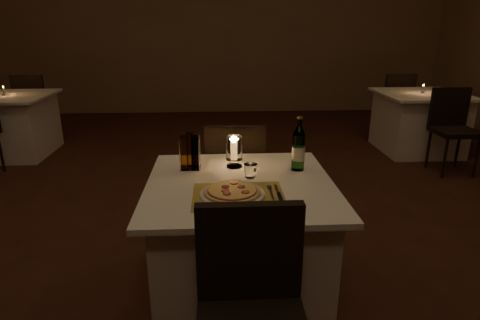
{
  "coord_description": "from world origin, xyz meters",
  "views": [
    {
      "loc": [
        -0.03,
        -2.35,
        1.54
      ],
      "look_at": [
        0.09,
        -0.34,
        0.86
      ],
      "focal_mm": 30.0,
      "sensor_mm": 36.0,
      "label": 1
    }
  ],
  "objects": [
    {
      "name": "wall_back",
      "position": [
        0.0,
        5.01,
        1.5
      ],
      "size": [
        8.0,
        0.02,
        3.0
      ],
      "primitive_type": "cube",
      "color": "#977657",
      "rests_on": "ground"
    },
    {
      "name": "plate",
      "position": [
        0.04,
        -0.54,
        0.75
      ],
      "size": [
        0.32,
        0.32,
        0.01
      ],
      "primitive_type": "cylinder",
      "color": "white",
      "rests_on": "placemat"
    },
    {
      "name": "placemat",
      "position": [
        0.07,
        -0.54,
        0.74
      ],
      "size": [
        0.45,
        0.34,
        0.0
      ],
      "primitive_type": "cube",
      "color": "#A58E39",
      "rests_on": "main_table"
    },
    {
      "name": "neighbor_candle_right",
      "position": [
        2.5,
        2.44,
        0.79
      ],
      "size": [
        0.03,
        0.03,
        0.11
      ],
      "color": "white",
      "rests_on": "neighbor_table_right"
    },
    {
      "name": "neighbor_table_left",
      "position": [
        -2.56,
        2.58,
        0.37
      ],
      "size": [
        1.0,
        1.0,
        0.74
      ],
      "color": "white",
      "rests_on": "ground"
    },
    {
      "name": "tumbler",
      "position": [
        0.15,
        -0.28,
        0.78
      ],
      "size": [
        0.08,
        0.08,
        0.08
      ],
      "primitive_type": null,
      "color": "white",
      "rests_on": "main_table"
    },
    {
      "name": "neighbor_table_right",
      "position": [
        2.5,
        2.44,
        0.37
      ],
      "size": [
        1.0,
        1.0,
        0.74
      ],
      "color": "white",
      "rests_on": "ground"
    },
    {
      "name": "fork",
      "position": [
        0.23,
        -0.51,
        0.75
      ],
      "size": [
        0.02,
        0.18,
        0.0
      ],
      "color": "silver",
      "rests_on": "placemat"
    },
    {
      "name": "cruet_caddy",
      "position": [
        -0.19,
        -0.13,
        0.84
      ],
      "size": [
        0.12,
        0.12,
        0.21
      ],
      "color": "white",
      "rests_on": "main_table"
    },
    {
      "name": "knife",
      "position": [
        0.27,
        -0.57,
        0.75
      ],
      "size": [
        0.02,
        0.22,
        0.01
      ],
      "color": "black",
      "rests_on": "placemat"
    },
    {
      "name": "chair_far",
      "position": [
        0.09,
        0.35,
        0.55
      ],
      "size": [
        0.42,
        0.42,
        0.9
      ],
      "color": "black",
      "rests_on": "ground"
    },
    {
      "name": "neighbor_chair_ra",
      "position": [
        2.5,
        1.72,
        0.55
      ],
      "size": [
        0.42,
        0.42,
        0.9
      ],
      "color": "black",
      "rests_on": "ground"
    },
    {
      "name": "chair_near",
      "position": [
        0.09,
        -1.07,
        0.55
      ],
      "size": [
        0.42,
        0.42,
        0.9
      ],
      "color": "black",
      "rests_on": "ground"
    },
    {
      "name": "hurricane_candle",
      "position": [
        0.07,
        -0.11,
        0.85
      ],
      "size": [
        0.1,
        0.1,
        0.19
      ],
      "color": "white",
      "rests_on": "main_table"
    },
    {
      "name": "main_table",
      "position": [
        0.09,
        -0.36,
        0.37
      ],
      "size": [
        1.0,
        1.0,
        0.74
      ],
      "color": "white",
      "rests_on": "ground"
    },
    {
      "name": "neighbor_chair_lb",
      "position": [
        -2.56,
        3.29,
        0.55
      ],
      "size": [
        0.42,
        0.42,
        0.9
      ],
      "color": "black",
      "rests_on": "ground"
    },
    {
      "name": "neighbor_candle_left",
      "position": [
        -2.56,
        2.58,
        0.79
      ],
      "size": [
        0.03,
        0.03,
        0.11
      ],
      "color": "white",
      "rests_on": "neighbor_table_left"
    },
    {
      "name": "pizza",
      "position": [
        0.04,
        -0.54,
        0.77
      ],
      "size": [
        0.28,
        0.28,
        0.02
      ],
      "color": "#D8B77F",
      "rests_on": "plate"
    },
    {
      "name": "water_bottle",
      "position": [
        0.43,
        -0.18,
        0.87
      ],
      "size": [
        0.08,
        0.08,
        0.31
      ],
      "color": "#69AB5C",
      "rests_on": "main_table"
    },
    {
      "name": "neighbor_chair_rb",
      "position": [
        2.5,
        3.15,
        0.55
      ],
      "size": [
        0.42,
        0.42,
        0.9
      ],
      "color": "black",
      "rests_on": "ground"
    },
    {
      "name": "floor",
      "position": [
        0.0,
        0.0,
        -0.01
      ],
      "size": [
        8.0,
        10.0,
        0.02
      ],
      "primitive_type": "cube",
      "color": "#441F16",
      "rests_on": "ground"
    }
  ]
}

